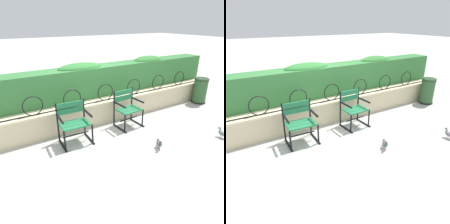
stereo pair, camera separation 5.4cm
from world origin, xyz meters
TOP-DOWN VIEW (x-y plane):
  - ground_plane at (0.00, 0.00)m, footprint 60.00×60.00m
  - stone_wall at (0.00, 0.78)m, footprint 7.99×0.41m
  - iron_arch_fence at (-0.20, 0.70)m, footprint 7.44×0.02m
  - hedge_row at (-0.01, 1.23)m, footprint 7.83×0.56m
  - park_chair_left at (-0.83, 0.23)m, footprint 0.66×0.55m
  - park_chair_right at (0.55, 0.27)m, footprint 0.61×0.55m
  - pigeon_near_chairs at (2.00, -1.35)m, footprint 0.12×0.29m
  - pigeon_far_side at (0.51, -0.92)m, footprint 0.21×0.26m
  - trash_bin at (3.38, 0.36)m, footprint 0.44×0.44m

SIDE VIEW (x-z plane):
  - ground_plane at x=0.00m, z-range 0.00..0.00m
  - pigeon_near_chairs at x=2.00m, z-range 0.00..0.22m
  - pigeon_far_side at x=0.51m, z-range 0.00..0.22m
  - stone_wall at x=0.00m, z-range 0.00..0.59m
  - trash_bin at x=3.38m, z-range -0.02..0.76m
  - park_chair_left at x=-0.83m, z-range 0.03..0.90m
  - park_chair_right at x=0.55m, z-range 0.03..0.91m
  - iron_arch_fence at x=-0.20m, z-range 0.56..0.98m
  - hedge_row at x=-0.01m, z-range 0.55..1.43m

